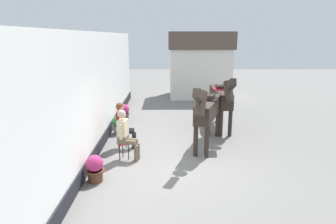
% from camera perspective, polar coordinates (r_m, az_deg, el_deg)
% --- Properties ---
extents(ground_plane, '(40.00, 40.00, 0.00)m').
position_cam_1_polar(ground_plane, '(11.14, 1.98, -2.97)').
color(ground_plane, slate).
extents(pub_facade_wall, '(0.34, 14.00, 3.40)m').
position_cam_1_polar(pub_facade_wall, '(9.53, -13.06, 3.25)').
color(pub_facade_wall, white).
rests_on(pub_facade_wall, ground_plane).
extents(distant_cottage, '(3.40, 2.60, 3.50)m').
position_cam_1_polar(distant_cottage, '(16.81, 5.98, 9.02)').
color(distant_cottage, silver).
rests_on(distant_cottage, ground_plane).
extents(seated_visitor_near, '(0.61, 0.48, 1.39)m').
position_cam_1_polar(seated_visitor_near, '(8.18, -8.09, -3.81)').
color(seated_visitor_near, red).
rests_on(seated_visitor_near, ground_plane).
extents(seated_visitor_far, '(0.61, 0.49, 1.39)m').
position_cam_1_polar(seated_visitor_far, '(9.05, -8.47, -2.06)').
color(seated_visitor_far, black).
rests_on(seated_visitor_far, ground_plane).
extents(saddled_horse_near, '(1.21, 2.89, 2.06)m').
position_cam_1_polar(saddled_horse_near, '(9.04, 7.48, 0.46)').
color(saddled_horse_near, '#2D231E').
rests_on(saddled_horse_near, ground_plane).
extents(saddled_horse_far, '(0.51, 3.00, 2.06)m').
position_cam_1_polar(saddled_horse_far, '(10.90, 10.02, 2.71)').
color(saddled_horse_far, '#2D231E').
rests_on(saddled_horse_far, ground_plane).
extents(flower_planter_nearest, '(0.43, 0.43, 0.64)m').
position_cam_1_polar(flower_planter_nearest, '(7.26, -13.64, -10.21)').
color(flower_planter_nearest, brown).
rests_on(flower_planter_nearest, ground_plane).
extents(flower_planter_inner_far, '(0.43, 0.43, 0.64)m').
position_cam_1_polar(flower_planter_inner_far, '(10.52, -9.36, -2.30)').
color(flower_planter_inner_far, beige).
rests_on(flower_planter_inner_far, ground_plane).
extents(flower_planter_farthest, '(0.43, 0.43, 0.64)m').
position_cam_1_polar(flower_planter_farthest, '(12.21, -8.27, 0.05)').
color(flower_planter_farthest, '#4C4C51').
rests_on(flower_planter_farthest, ground_plane).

